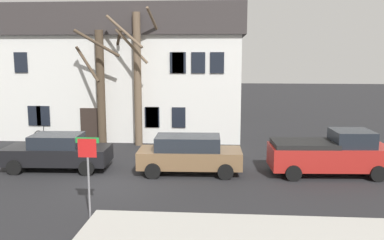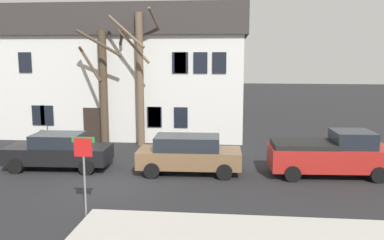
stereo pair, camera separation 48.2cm
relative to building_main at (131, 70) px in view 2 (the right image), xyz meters
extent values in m
plane|color=#262628|center=(1.97, -11.57, -4.20)|extent=(120.00, 120.00, 0.00)
cube|color=white|center=(0.00, 0.00, -1.00)|extent=(15.05, 7.49, 6.40)
cube|color=#383333|center=(0.00, 0.00, 3.13)|extent=(15.55, 7.99, 1.85)
cube|color=#2D231E|center=(-1.49, -3.79, -3.15)|extent=(1.10, 0.12, 2.10)
cube|color=black|center=(-4.89, -3.78, -2.60)|extent=(0.80, 0.08, 1.20)
cube|color=black|center=(-4.35, -3.78, -2.60)|extent=(0.80, 0.08, 1.20)
cube|color=black|center=(2.28, -3.78, -2.60)|extent=(0.80, 0.08, 1.20)
cube|color=black|center=(2.34, -3.78, -2.60)|extent=(0.80, 0.08, 1.20)
cube|color=black|center=(3.89, -3.78, -2.60)|extent=(0.80, 0.08, 1.20)
cube|color=black|center=(-5.54, -3.78, 0.60)|extent=(0.80, 0.08, 1.20)
cube|color=black|center=(3.80, -3.78, 0.60)|extent=(0.80, 0.08, 1.20)
cube|color=black|center=(3.92, -3.78, 0.60)|extent=(0.80, 0.08, 1.20)
cube|color=black|center=(5.04, -3.78, 0.60)|extent=(0.80, 0.08, 1.20)
cube|color=black|center=(6.12, -3.78, 0.60)|extent=(0.80, 0.08, 1.20)
cylinder|color=#4C3D2D|center=(-0.59, -4.28, -0.88)|extent=(0.48, 0.48, 6.64)
cylinder|color=#4C3D2D|center=(-1.08, -5.03, 0.54)|extent=(1.69, 1.20, 1.99)
cylinder|color=#4C3D2D|center=(-0.36, -5.44, 1.67)|extent=(2.43, 0.63, 1.52)
cylinder|color=#4C3D2D|center=(0.40, -3.87, 1.77)|extent=(1.02, 2.11, 1.42)
cylinder|color=brown|center=(1.58, -4.24, -0.39)|extent=(0.44, 0.44, 7.62)
cylinder|color=brown|center=(1.11, -5.30, 2.30)|extent=(2.27, 1.11, 1.85)
cylinder|color=brown|center=(2.59, -4.41, 2.83)|extent=(0.52, 2.15, 1.54)
cylinder|color=brown|center=(1.46, -5.11, 1.52)|extent=(1.87, 0.40, 1.93)
cube|color=black|center=(-1.10, -9.64, -3.50)|extent=(4.83, 2.06, 0.75)
cube|color=#1E232B|center=(-1.10, -9.64, -2.83)|extent=(2.25, 1.73, 0.58)
cylinder|color=black|center=(0.48, -8.64, -3.86)|extent=(0.69, 0.25, 0.68)
cylinder|color=black|center=(0.55, -10.52, -3.86)|extent=(0.69, 0.25, 0.68)
cylinder|color=black|center=(-2.76, -8.76, -3.86)|extent=(0.69, 0.25, 0.68)
cylinder|color=black|center=(-2.69, -10.64, -3.86)|extent=(0.69, 0.25, 0.68)
cube|color=brown|center=(5.04, -9.78, -3.49)|extent=(4.64, 1.98, 0.77)
cube|color=#1E232B|center=(4.95, -9.79, -2.80)|extent=(2.89, 1.70, 0.62)
cylinder|color=black|center=(6.57, -8.82, -3.86)|extent=(0.69, 0.24, 0.68)
cylinder|color=black|center=(6.63, -10.64, -3.86)|extent=(0.69, 0.24, 0.68)
cylinder|color=black|center=(3.45, -8.93, -3.86)|extent=(0.69, 0.24, 0.68)
cylinder|color=black|center=(3.52, -10.75, -3.86)|extent=(0.69, 0.24, 0.68)
cube|color=#AD231E|center=(11.19, -9.57, -3.38)|extent=(5.30, 2.20, 0.99)
cube|color=#1E232B|center=(12.12, -9.52, -2.54)|extent=(1.76, 1.77, 0.70)
cube|color=black|center=(10.05, -9.64, -2.79)|extent=(2.80, 1.98, 0.20)
cylinder|color=black|center=(12.90, -8.52, -3.86)|extent=(0.69, 0.26, 0.68)
cylinder|color=black|center=(13.01, -10.42, -3.86)|extent=(0.69, 0.26, 0.68)
cylinder|color=black|center=(9.37, -8.72, -3.86)|extent=(0.69, 0.26, 0.68)
cylinder|color=black|center=(9.48, -10.62, -3.86)|extent=(0.69, 0.26, 0.68)
cylinder|color=slate|center=(2.19, -15.09, -2.88)|extent=(0.07, 0.07, 2.62)
cube|color=red|center=(2.19, -15.11, -1.87)|extent=(0.60, 0.03, 0.60)
cube|color=#1E8C38|center=(2.19, -15.07, -1.62)|extent=(0.76, 0.02, 0.18)
torus|color=black|center=(-3.61, -3.99, -3.84)|extent=(0.71, 0.14, 0.71)
torus|color=black|center=(-4.64, -3.87, -3.84)|extent=(0.71, 0.14, 0.71)
cylinder|color=black|center=(-4.13, -3.93, -3.62)|extent=(0.99, 0.17, 0.19)
cylinder|color=black|center=(-4.33, -3.91, -3.39)|extent=(0.09, 0.05, 0.45)
camera|label=1|loc=(6.50, -27.63, 1.09)|focal=38.56mm
camera|label=2|loc=(6.98, -27.59, 1.09)|focal=38.56mm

